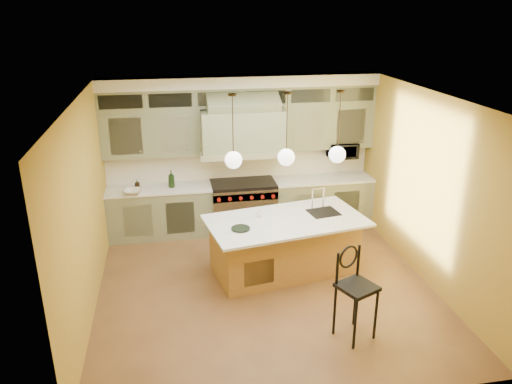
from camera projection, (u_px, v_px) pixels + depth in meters
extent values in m
plane|color=brown|center=(265.00, 286.00, 7.67)|extent=(5.00, 5.00, 0.00)
plane|color=white|center=(267.00, 98.00, 6.65)|extent=(5.00, 5.00, 0.00)
plane|color=#AE8C2F|center=(240.00, 152.00, 9.46)|extent=(5.00, 0.00, 5.00)
plane|color=#AE8C2F|center=(316.00, 291.00, 4.86)|extent=(5.00, 0.00, 5.00)
plane|color=#AE8C2F|center=(85.00, 211.00, 6.74)|extent=(0.00, 5.00, 5.00)
plane|color=#AE8C2F|center=(427.00, 188.00, 7.58)|extent=(0.00, 5.00, 5.00)
cube|color=gray|center=(161.00, 212.00, 9.26)|extent=(1.90, 0.65, 0.90)
cube|color=gray|center=(321.00, 201.00, 9.77)|extent=(1.90, 0.65, 0.90)
cube|color=white|center=(159.00, 189.00, 9.09)|extent=(1.90, 0.68, 0.04)
cube|color=white|center=(322.00, 179.00, 9.61)|extent=(1.90, 0.68, 0.04)
cube|color=silver|center=(240.00, 164.00, 9.53)|extent=(5.00, 0.04, 0.56)
cube|color=gray|center=(151.00, 133.00, 8.86)|extent=(1.75, 0.35, 0.85)
cube|color=gray|center=(326.00, 126.00, 9.40)|extent=(1.75, 0.35, 0.85)
cube|color=gray|center=(243.00, 130.00, 8.96)|extent=(1.50, 0.70, 0.75)
cube|color=gray|center=(243.00, 152.00, 9.11)|extent=(1.60, 0.76, 0.10)
cube|color=#333833|center=(241.00, 96.00, 8.92)|extent=(5.00, 0.35, 0.35)
cube|color=white|center=(241.00, 81.00, 8.81)|extent=(5.00, 0.47, 0.20)
cube|color=silver|center=(243.00, 207.00, 9.49)|extent=(1.20, 0.70, 0.90)
cube|color=black|center=(243.00, 183.00, 9.32)|extent=(1.20, 0.70, 0.06)
cube|color=silver|center=(246.00, 197.00, 9.08)|extent=(1.20, 0.06, 0.14)
cube|color=#A16C39|center=(284.00, 246.00, 8.00)|extent=(2.35, 1.41, 0.88)
cube|color=white|center=(286.00, 221.00, 7.79)|extent=(2.63, 1.70, 0.04)
cube|color=black|center=(323.00, 214.00, 8.06)|extent=(0.54, 0.49, 0.05)
cylinder|color=black|center=(355.00, 324.00, 6.17)|extent=(0.04, 0.04, 0.71)
cylinder|color=black|center=(376.00, 315.00, 6.36)|extent=(0.04, 0.04, 0.71)
cylinder|color=black|center=(335.00, 310.00, 6.45)|extent=(0.04, 0.04, 0.71)
cylinder|color=black|center=(355.00, 301.00, 6.64)|extent=(0.04, 0.04, 0.71)
cube|color=black|center=(357.00, 287.00, 6.27)|extent=(0.57, 0.57, 0.05)
torus|color=black|center=(349.00, 257.00, 6.29)|extent=(0.30, 0.16, 0.31)
imported|color=black|center=(342.00, 150.00, 9.56)|extent=(0.54, 0.37, 0.30)
imported|color=black|center=(171.00, 179.00, 9.05)|extent=(0.13, 0.13, 0.32)
imported|color=black|center=(137.00, 185.00, 8.97)|extent=(0.09, 0.09, 0.18)
imported|color=silver|center=(134.00, 192.00, 8.77)|extent=(0.36, 0.36, 0.08)
imported|color=white|center=(259.00, 214.00, 7.87)|extent=(0.11, 0.11, 0.10)
cylinder|color=#2D2319|center=(232.00, 95.00, 7.01)|extent=(0.12, 0.12, 0.03)
cylinder|color=#2D2319|center=(233.00, 126.00, 7.16)|extent=(0.02, 0.02, 0.93)
sphere|color=white|center=(233.00, 160.00, 7.34)|extent=(0.26, 0.26, 0.26)
cylinder|color=#2D2319|center=(288.00, 93.00, 7.14)|extent=(0.12, 0.12, 0.03)
cylinder|color=#2D2319|center=(287.00, 123.00, 7.29)|extent=(0.02, 0.02, 0.93)
sphere|color=white|center=(286.00, 157.00, 7.48)|extent=(0.26, 0.26, 0.26)
cylinder|color=#2D2319|center=(341.00, 91.00, 7.27)|extent=(0.12, 0.12, 0.03)
cylinder|color=#2D2319|center=(339.00, 121.00, 7.43)|extent=(0.02, 0.02, 0.93)
sphere|color=white|center=(337.00, 155.00, 7.61)|extent=(0.26, 0.26, 0.26)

